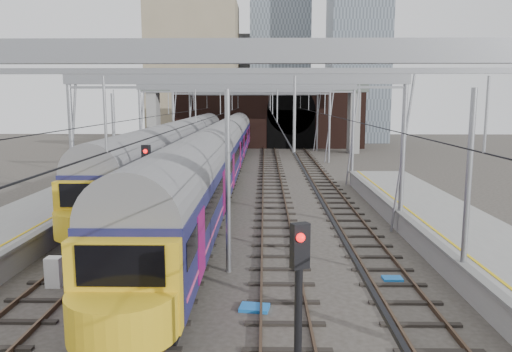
{
  "coord_description": "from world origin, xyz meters",
  "views": [
    {
      "loc": [
        1.36,
        -16.54,
        6.61
      ],
      "look_at": [
        0.91,
        10.89,
        2.4
      ],
      "focal_mm": 35.0,
      "sensor_mm": 36.0,
      "label": 1
    }
  ],
  "objects_px": {
    "signal_near_centre": "(299,309)",
    "relay_cabinet": "(54,272)",
    "signal_near_left": "(148,188)",
    "train_second": "(182,146)",
    "train_main": "(226,146)"
  },
  "relations": [
    {
      "from": "signal_near_left",
      "to": "signal_near_centre",
      "type": "xyz_separation_m",
      "value": [
        5.36,
        -11.29,
        -0.19
      ]
    },
    {
      "from": "signal_near_centre",
      "to": "train_main",
      "type": "bearing_deg",
      "value": 71.55
    },
    {
      "from": "train_main",
      "to": "signal_near_centre",
      "type": "xyz_separation_m",
      "value": [
        4.0,
        -35.56,
        0.34
      ]
    },
    {
      "from": "signal_near_left",
      "to": "relay_cabinet",
      "type": "height_order",
      "value": "signal_near_left"
    },
    {
      "from": "train_main",
      "to": "signal_near_centre",
      "type": "bearing_deg",
      "value": -83.59
    },
    {
      "from": "train_second",
      "to": "train_main",
      "type": "bearing_deg",
      "value": -1.53
    },
    {
      "from": "signal_near_left",
      "to": "signal_near_centre",
      "type": "relative_size",
      "value": 1.08
    },
    {
      "from": "relay_cabinet",
      "to": "train_second",
      "type": "bearing_deg",
      "value": 91.61
    },
    {
      "from": "signal_near_left",
      "to": "train_main",
      "type": "bearing_deg",
      "value": 105.83
    },
    {
      "from": "relay_cabinet",
      "to": "train_main",
      "type": "bearing_deg",
      "value": 83.26
    },
    {
      "from": "signal_near_left",
      "to": "relay_cabinet",
      "type": "bearing_deg",
      "value": -113.42
    },
    {
      "from": "train_second",
      "to": "signal_near_centre",
      "type": "bearing_deg",
      "value": -77.36
    },
    {
      "from": "train_main",
      "to": "relay_cabinet",
      "type": "bearing_deg",
      "value": -98.55
    },
    {
      "from": "train_main",
      "to": "relay_cabinet",
      "type": "xyz_separation_m",
      "value": [
        -4.1,
        -27.25,
        -1.98
      ]
    },
    {
      "from": "signal_near_centre",
      "to": "relay_cabinet",
      "type": "distance_m",
      "value": 11.83
    }
  ]
}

